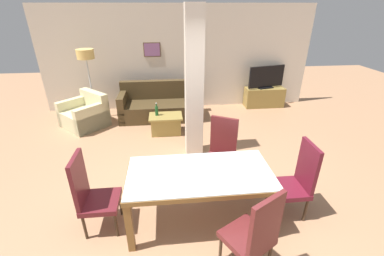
{
  "coord_description": "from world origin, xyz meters",
  "views": [
    {
      "loc": [
        -0.38,
        -2.63,
        2.67
      ],
      "look_at": [
        0.0,
        0.97,
        0.92
      ],
      "focal_mm": 24.0,
      "sensor_mm": 36.0,
      "label": 1
    }
  ],
  "objects": [
    {
      "name": "divider_pillar",
      "position": [
        0.12,
        1.76,
        1.35
      ],
      "size": [
        0.31,
        0.31,
        2.7
      ],
      "color": "beige",
      "rests_on": "ground_plane"
    },
    {
      "name": "armchair",
      "position": [
        -2.33,
        3.27,
        0.28
      ],
      "size": [
        1.25,
        1.25,
        0.79
      ],
      "rotation": [
        0.0,
        0.0,
        2.37
      ],
      "color": "beige",
      "rests_on": "ground_plane"
    },
    {
      "name": "dining_chair_near_right",
      "position": [
        0.46,
        -0.81,
        0.56
      ],
      "size": [
        0.63,
        0.63,
        1.08
      ],
      "rotation": [
        0.0,
        0.0,
        0.51
      ],
      "color": "#5B1E1F",
      "rests_on": "ground_plane"
    },
    {
      "name": "dining_chair_head_left",
      "position": [
        -1.36,
        0.0,
        0.56
      ],
      "size": [
        0.46,
        0.46,
        1.08
      ],
      "rotation": [
        0.0,
        0.0,
        -1.57
      ],
      "color": "#5B1B22",
      "rests_on": "ground_plane"
    },
    {
      "name": "dining_chair_head_right",
      "position": [
        1.31,
        0.0,
        0.56
      ],
      "size": [
        0.46,
        0.46,
        1.08
      ],
      "rotation": [
        0.0,
        0.0,
        1.57
      ],
      "color": "maroon",
      "rests_on": "ground_plane"
    },
    {
      "name": "dining_table",
      "position": [
        0.0,
        0.0,
        0.62
      ],
      "size": [
        1.84,
        0.92,
        0.77
      ],
      "color": "brown",
      "rests_on": "ground_plane"
    },
    {
      "name": "bottle",
      "position": [
        -0.61,
        2.71,
        0.54
      ],
      "size": [
        0.07,
        0.07,
        0.29
      ],
      "color": "#194C23",
      "rests_on": "coffee_table"
    },
    {
      "name": "tv_stand",
      "position": [
        2.39,
        4.09,
        0.27
      ],
      "size": [
        1.09,
        0.4,
        0.55
      ],
      "color": "olive",
      "rests_on": "ground_plane"
    },
    {
      "name": "coffee_table",
      "position": [
        -0.41,
        2.67,
        0.22
      ],
      "size": [
        0.74,
        0.49,
        0.43
      ],
      "color": "olive",
      "rests_on": "ground_plane"
    },
    {
      "name": "floor_lamp",
      "position": [
        -2.22,
        3.75,
        1.47
      ],
      "size": [
        0.4,
        0.4,
        1.73
      ],
      "color": "#B7B7BC",
      "rests_on": "ground_plane"
    },
    {
      "name": "sofa",
      "position": [
        -0.55,
        3.61,
        0.3
      ],
      "size": [
        1.99,
        0.88,
        0.89
      ],
      "rotation": [
        0.0,
        0.0,
        3.14
      ],
      "color": "#45351D",
      "rests_on": "ground_plane"
    },
    {
      "name": "back_wall",
      "position": [
        -0.0,
        4.37,
        1.35
      ],
      "size": [
        7.2,
        0.09,
        2.7
      ],
      "color": "beige",
      "rests_on": "ground_plane"
    },
    {
      "name": "dining_chair_far_right",
      "position": [
        0.46,
        0.84,
        0.56
      ],
      "size": [
        0.62,
        0.62,
        1.08
      ],
      "rotation": [
        0.0,
        0.0,
        2.64
      ],
      "color": "#581C1D",
      "rests_on": "ground_plane"
    },
    {
      "name": "tv_screen",
      "position": [
        2.39,
        4.09,
        0.85
      ],
      "size": [
        1.05,
        0.29,
        0.62
      ],
      "rotation": [
        0.0,
        0.0,
        3.37
      ],
      "color": "black",
      "rests_on": "tv_stand"
    },
    {
      "name": "ground_plane",
      "position": [
        0.0,
        0.0,
        0.0
      ],
      "size": [
        18.0,
        18.0,
        0.0
      ],
      "primitive_type": "plane",
      "color": "#A57755"
    }
  ]
}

